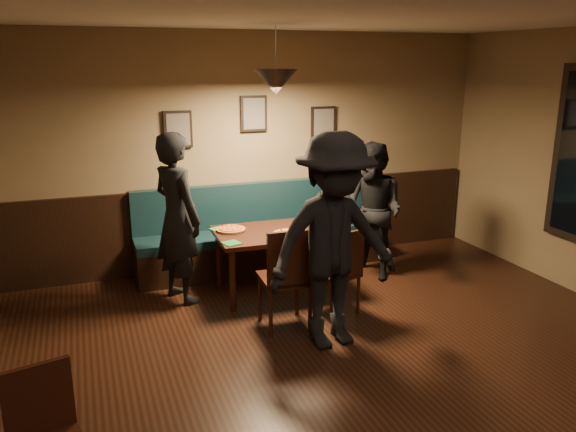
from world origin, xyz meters
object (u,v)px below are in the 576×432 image
at_px(tabasco_bottle, 324,222).
at_px(chair_near_right, 335,271).
at_px(soda_glass, 336,226).
at_px(dining_table, 277,261).
at_px(diner_right, 373,211).
at_px(diner_front, 334,242).
at_px(diner_left, 177,218).
at_px(chair_near_left, 284,276).
at_px(booth_bench, 262,229).

bearing_deg(tabasco_bottle, chair_near_right, -103.89).
bearing_deg(soda_glass, dining_table, 153.84).
xyz_separation_m(diner_right, diner_front, (-1.11, -1.33, 0.16)).
bearing_deg(diner_front, diner_right, 44.71).
distance_m(chair_near_right, soda_glass, 0.57).
bearing_deg(diner_front, diner_left, 121.83).
xyz_separation_m(dining_table, soda_glass, (0.56, -0.28, 0.42)).
bearing_deg(diner_left, soda_glass, -129.84).
height_order(dining_table, chair_near_right, chair_near_right).
bearing_deg(diner_right, chair_near_left, -79.37).
bearing_deg(tabasco_bottle, diner_left, 171.56).
relative_size(diner_left, soda_glass, 13.24).
height_order(diner_left, diner_right, diner_left).
relative_size(booth_bench, diner_right, 1.90).
bearing_deg(dining_table, diner_right, 4.26).
distance_m(diner_left, diner_right, 2.21).
bearing_deg(diner_front, dining_table, 88.03).
bearing_deg(diner_left, dining_table, -123.43).
bearing_deg(chair_near_left, booth_bench, 82.44).
height_order(diner_right, tabasco_bottle, diner_right).
xyz_separation_m(diner_left, tabasco_bottle, (1.55, -0.23, -0.13)).
xyz_separation_m(chair_near_right, tabasco_bottle, (0.16, 0.64, 0.32)).
distance_m(chair_near_right, tabasco_bottle, 0.73).
relative_size(booth_bench, chair_near_left, 2.99).
bearing_deg(tabasco_bottle, diner_right, 9.83).
bearing_deg(booth_bench, diner_right, -31.96).
xyz_separation_m(diner_left, diner_right, (2.21, -0.11, -0.10)).
bearing_deg(dining_table, chair_near_left, -102.41).
bearing_deg(chair_near_left, tabasco_bottle, 48.14).
distance_m(booth_bench, chair_near_right, 1.48).
xyz_separation_m(diner_left, soda_glass, (1.58, -0.44, -0.13)).
distance_m(dining_table, tabasco_bottle, 0.67).
relative_size(dining_table, diner_front, 0.69).
bearing_deg(booth_bench, soda_glass, -64.27).
xyz_separation_m(diner_right, soda_glass, (-0.62, -0.33, -0.02)).
height_order(dining_table, diner_front, diner_front).
bearing_deg(soda_glass, diner_front, -115.80).
xyz_separation_m(booth_bench, soda_glass, (0.49, -1.02, 0.26)).
bearing_deg(chair_near_right, tabasco_bottle, 62.09).
relative_size(chair_near_right, soda_glass, 6.59).
bearing_deg(booth_bench, tabasco_bottle, -60.75).
height_order(chair_near_left, tabasco_bottle, chair_near_left).
distance_m(soda_glass, tabasco_bottle, 0.22).
relative_size(dining_table, diner_right, 0.82).
bearing_deg(chair_near_right, diner_right, 28.48).
bearing_deg(soda_glass, diner_right, 27.63).
height_order(booth_bench, chair_near_right, booth_bench).
xyz_separation_m(dining_table, chair_near_left, (-0.21, -0.81, 0.15)).
relative_size(chair_near_right, diner_front, 0.47).
bearing_deg(chair_near_left, dining_table, 78.25).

